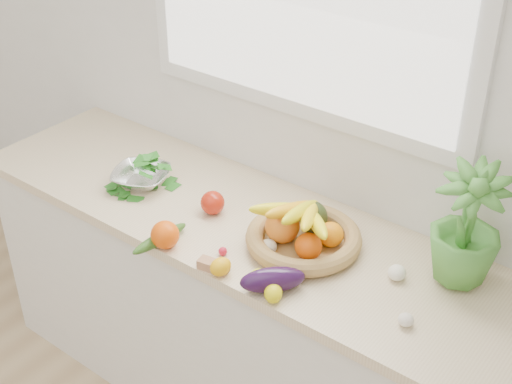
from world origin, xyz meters
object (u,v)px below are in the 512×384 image
Objects in this scene: apple at (213,203)px; cucumber at (160,238)px; eggplant at (273,280)px; fruit_basket at (303,232)px; colander_with_spinach at (141,173)px; potted_herb at (467,224)px.

apple is 0.37× the size of cucumber.
cucumber is (-0.44, -0.04, -0.02)m from eggplant.
colander_with_spinach is (-0.69, -0.06, 0.00)m from fruit_basket.
potted_herb is 1.40× the size of colander_with_spinach.
potted_herb is at bearing 42.08° from eggplant.
colander_with_spinach is (-1.17, -0.20, -0.16)m from potted_herb.
cucumber is 0.47m from fruit_basket.
colander_with_spinach is (-0.31, 0.22, 0.04)m from cucumber.
cucumber is 0.38m from colander_with_spinach.
eggplant reaches higher than cucumber.
colander_with_spinach reaches higher than eggplant.
colander_with_spinach is at bearing 144.28° from cucumber.
apple is 0.20× the size of fruit_basket.
eggplant is (0.42, -0.21, -0.00)m from apple.
potted_herb is (0.86, 0.42, 0.19)m from cucumber.
apple is 0.87m from potted_herb.
cucumber is at bearing -143.83° from fruit_basket.
potted_herb is (0.84, 0.17, 0.17)m from apple.
eggplant is 0.60m from potted_herb.
colander_with_spinach reaches higher than apple.
cucumber is at bearing -154.04° from potted_herb.
apple is at bearing -174.91° from fruit_basket.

